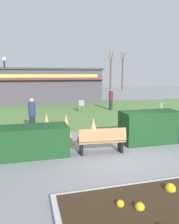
% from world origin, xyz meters
% --- Properties ---
extents(ground_plane, '(80.00, 80.00, 0.00)m').
position_xyz_m(ground_plane, '(0.00, 0.00, 0.00)').
color(ground_plane, gray).
extents(lawn_patch, '(36.00, 12.00, 0.01)m').
position_xyz_m(lawn_patch, '(0.00, 9.36, 0.00)').
color(lawn_patch, '#5B8442').
rests_on(lawn_patch, ground_plane).
extents(flower_bed, '(3.87, 2.51, 0.32)m').
position_xyz_m(flower_bed, '(-0.79, -3.66, 0.09)').
color(flower_bed, beige).
rests_on(flower_bed, ground_plane).
extents(park_bench, '(1.74, 0.66, 0.95)m').
position_xyz_m(park_bench, '(-0.65, 0.17, 0.48)').
color(park_bench, '#9E7547').
rests_on(park_bench, ground_plane).
extents(hedge_left, '(2.67, 1.10, 1.04)m').
position_xyz_m(hedge_left, '(-3.15, 0.60, 0.52)').
color(hedge_left, '#19421E').
rests_on(hedge_left, ground_plane).
extents(hedge_right, '(2.44, 1.10, 1.31)m').
position_xyz_m(hedge_right, '(1.73, 0.93, 0.66)').
color(hedge_right, '#19421E').
rests_on(hedge_right, ground_plane).
extents(ornamental_grass_behind_left, '(0.59, 0.59, 1.02)m').
position_xyz_m(ornamental_grass_behind_left, '(-0.51, 1.72, 0.51)').
color(ornamental_grass_behind_left, tan).
rests_on(ornamental_grass_behind_left, ground_plane).
extents(ornamental_grass_behind_right, '(0.62, 0.62, 1.26)m').
position_xyz_m(ornamental_grass_behind_right, '(-1.71, 1.51, 0.63)').
color(ornamental_grass_behind_right, tan).
rests_on(ornamental_grass_behind_right, ground_plane).
extents(ornamental_grass_behind_center, '(0.53, 0.53, 1.22)m').
position_xyz_m(ornamental_grass_behind_center, '(-2.43, 1.92, 0.61)').
color(ornamental_grass_behind_center, tan).
rests_on(ornamental_grass_behind_center, ground_plane).
extents(ornamental_grass_behind_far, '(0.71, 0.71, 1.25)m').
position_xyz_m(ornamental_grass_behind_far, '(-2.45, 1.92, 0.63)').
color(ornamental_grass_behind_far, tan).
rests_on(ornamental_grass_behind_far, ground_plane).
extents(lamppost_far, '(0.36, 0.36, 4.36)m').
position_xyz_m(lamppost_far, '(-5.09, 14.64, 2.74)').
color(lamppost_far, black).
rests_on(lamppost_far, ground_plane).
extents(food_kiosk, '(10.73, 4.86, 3.42)m').
position_xyz_m(food_kiosk, '(-1.22, 16.14, 1.72)').
color(food_kiosk, '#47424C').
rests_on(food_kiosk, ground_plane).
extents(cafe_chair_west, '(0.62, 0.62, 0.89)m').
position_xyz_m(cafe_chair_west, '(5.67, 6.35, 0.53)').
color(cafe_chair_west, gray).
rests_on(cafe_chair_west, ground_plane).
extents(cafe_chair_east, '(0.48, 0.48, 0.89)m').
position_xyz_m(cafe_chair_east, '(0.73, 9.28, 0.53)').
color(cafe_chair_east, gray).
rests_on(cafe_chair_east, ground_plane).
extents(person_strolling, '(0.34, 0.34, 1.69)m').
position_xyz_m(person_strolling, '(3.23, 9.48, 0.86)').
color(person_strolling, '#23232D').
rests_on(person_strolling, ground_plane).
extents(person_standing, '(0.34, 0.34, 1.69)m').
position_xyz_m(person_standing, '(-2.98, 3.89, 0.86)').
color(person_standing, '#23232D').
rests_on(person_standing, ground_plane).
extents(parked_car_west_slot, '(4.23, 2.12, 1.20)m').
position_xyz_m(parked_car_west_slot, '(-4.04, 22.42, 0.64)').
color(parked_car_west_slot, navy).
rests_on(parked_car_west_slot, ground_plane).
extents(parked_car_center_slot, '(4.23, 2.11, 1.20)m').
position_xyz_m(parked_car_center_slot, '(1.50, 22.42, 0.64)').
color(parked_car_center_slot, maroon).
rests_on(parked_car_center_slot, ground_plane).
extents(tree_right_bg, '(0.91, 0.96, 6.52)m').
position_xyz_m(tree_right_bg, '(10.22, 28.13, 2.89)').
color(tree_right_bg, brown).
rests_on(tree_right_bg, ground_plane).
extents(tree_center_bg, '(0.91, 0.96, 6.70)m').
position_xyz_m(tree_center_bg, '(13.11, 29.85, 2.98)').
color(tree_center_bg, brown).
rests_on(tree_center_bg, ground_plane).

